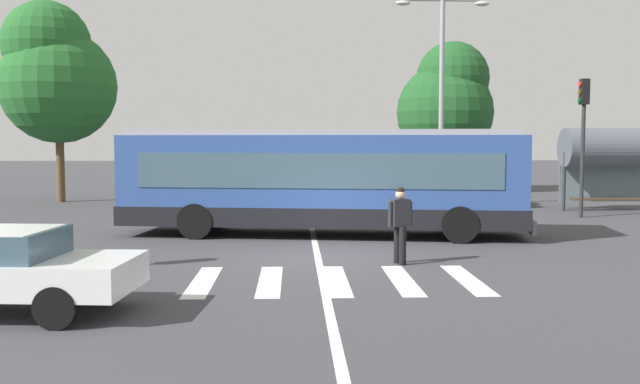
{
  "coord_description": "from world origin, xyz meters",
  "views": [
    {
      "loc": [
        -0.71,
        -15.99,
        2.74
      ],
      "look_at": [
        0.04,
        3.3,
        1.3
      ],
      "focal_mm": 38.5,
      "sensor_mm": 36.0,
      "label": 1
    }
  ],
  "objects_px": {
    "background_tree_left": "(55,74)",
    "twin_arm_street_lamp": "(442,79)",
    "parked_car_blue": "(485,186)",
    "bus_stop_shelter": "(609,149)",
    "background_tree_right": "(447,102)",
    "city_transit_bus": "(322,181)",
    "parked_car_teal": "(362,187)",
    "parked_car_charcoal": "(423,187)",
    "parked_car_white": "(237,188)",
    "parked_car_black": "(174,187)",
    "traffic_light_far_corner": "(583,125)",
    "pedestrian_crossing_street": "(400,221)",
    "parked_car_red": "(299,188)"
  },
  "relations": [
    {
      "from": "parked_car_blue",
      "to": "background_tree_right",
      "type": "height_order",
      "value": "background_tree_right"
    },
    {
      "from": "parked_car_blue",
      "to": "background_tree_left",
      "type": "xyz_separation_m",
      "value": [
        -18.92,
        1.68,
        4.94
      ]
    },
    {
      "from": "traffic_light_far_corner",
      "to": "background_tree_right",
      "type": "xyz_separation_m",
      "value": [
        -2.08,
        12.52,
        1.51
      ]
    },
    {
      "from": "background_tree_right",
      "to": "parked_car_teal",
      "type": "bearing_deg",
      "value": -125.22
    },
    {
      "from": "parked_car_blue",
      "to": "traffic_light_far_corner",
      "type": "xyz_separation_m",
      "value": [
        1.97,
        -5.41,
        2.53
      ]
    },
    {
      "from": "parked_car_blue",
      "to": "background_tree_left",
      "type": "distance_m",
      "value": 19.63
    },
    {
      "from": "parked_car_white",
      "to": "bus_stop_shelter",
      "type": "height_order",
      "value": "bus_stop_shelter"
    },
    {
      "from": "city_transit_bus",
      "to": "background_tree_left",
      "type": "distance_m",
      "value": 16.61
    },
    {
      "from": "background_tree_left",
      "to": "twin_arm_street_lamp",
      "type": "bearing_deg",
      "value": -9.86
    },
    {
      "from": "background_tree_right",
      "to": "parked_car_blue",
      "type": "bearing_deg",
      "value": -89.12
    },
    {
      "from": "background_tree_left",
      "to": "parked_car_teal",
      "type": "bearing_deg",
      "value": -8.78
    },
    {
      "from": "parked_car_teal",
      "to": "parked_car_blue",
      "type": "distance_m",
      "value": 5.43
    },
    {
      "from": "bus_stop_shelter",
      "to": "twin_arm_street_lamp",
      "type": "height_order",
      "value": "twin_arm_street_lamp"
    },
    {
      "from": "city_transit_bus",
      "to": "twin_arm_street_lamp",
      "type": "distance_m",
      "value": 10.63
    },
    {
      "from": "city_transit_bus",
      "to": "twin_arm_street_lamp",
      "type": "relative_size",
      "value": 1.37
    },
    {
      "from": "parked_car_black",
      "to": "traffic_light_far_corner",
      "type": "bearing_deg",
      "value": -19.53
    },
    {
      "from": "parked_car_charcoal",
      "to": "twin_arm_street_lamp",
      "type": "relative_size",
      "value": 0.54
    },
    {
      "from": "background_tree_left",
      "to": "background_tree_right",
      "type": "distance_m",
      "value": 19.6
    },
    {
      "from": "traffic_light_far_corner",
      "to": "twin_arm_street_lamp",
      "type": "distance_m",
      "value": 6.25
    },
    {
      "from": "parked_car_charcoal",
      "to": "bus_stop_shelter",
      "type": "xyz_separation_m",
      "value": [
        6.83,
        -2.65,
        1.65
      ]
    },
    {
      "from": "parked_car_black",
      "to": "traffic_light_far_corner",
      "type": "height_order",
      "value": "traffic_light_far_corner"
    },
    {
      "from": "pedestrian_crossing_street",
      "to": "parked_car_teal",
      "type": "relative_size",
      "value": 0.37
    },
    {
      "from": "parked_car_teal",
      "to": "parked_car_red",
      "type": "bearing_deg",
      "value": -176.51
    },
    {
      "from": "parked_car_white",
      "to": "background_tree_left",
      "type": "xyz_separation_m",
      "value": [
        -8.21,
        2.15,
        4.94
      ]
    },
    {
      "from": "city_transit_bus",
      "to": "parked_car_teal",
      "type": "relative_size",
      "value": 2.54
    },
    {
      "from": "parked_car_black",
      "to": "parked_car_teal",
      "type": "xyz_separation_m",
      "value": [
        8.05,
        -0.47,
        0.0
      ]
    },
    {
      "from": "bus_stop_shelter",
      "to": "background_tree_right",
      "type": "bearing_deg",
      "value": 112.38
    },
    {
      "from": "parked_car_red",
      "to": "parked_car_teal",
      "type": "xyz_separation_m",
      "value": [
        2.68,
        0.16,
        0.0
      ]
    },
    {
      "from": "parked_car_blue",
      "to": "city_transit_bus",
      "type": "bearing_deg",
      "value": -127.85
    },
    {
      "from": "parked_car_charcoal",
      "to": "traffic_light_far_corner",
      "type": "height_order",
      "value": "traffic_light_far_corner"
    },
    {
      "from": "parked_car_white",
      "to": "parked_car_charcoal",
      "type": "relative_size",
      "value": 1.0
    },
    {
      "from": "parked_car_blue",
      "to": "bus_stop_shelter",
      "type": "xyz_separation_m",
      "value": [
        4.06,
        -3.01,
        1.65
      ]
    },
    {
      "from": "parked_car_black",
      "to": "bus_stop_shelter",
      "type": "distance_m",
      "value": 17.87
    },
    {
      "from": "city_transit_bus",
      "to": "pedestrian_crossing_street",
      "type": "xyz_separation_m",
      "value": [
        1.55,
        -4.76,
        -0.62
      ]
    },
    {
      "from": "background_tree_right",
      "to": "twin_arm_street_lamp",
      "type": "bearing_deg",
      "value": -104.2
    },
    {
      "from": "pedestrian_crossing_street",
      "to": "parked_car_teal",
      "type": "height_order",
      "value": "pedestrian_crossing_street"
    },
    {
      "from": "parked_car_white",
      "to": "traffic_light_far_corner",
      "type": "height_order",
      "value": "traffic_light_far_corner"
    },
    {
      "from": "bus_stop_shelter",
      "to": "background_tree_left",
      "type": "relative_size",
      "value": 0.41
    },
    {
      "from": "city_transit_bus",
      "to": "parked_car_white",
      "type": "xyz_separation_m",
      "value": [
        -3.2,
        9.2,
        -0.82
      ]
    },
    {
      "from": "parked_car_red",
      "to": "pedestrian_crossing_street",
      "type": "bearing_deg",
      "value": -81.28
    },
    {
      "from": "city_transit_bus",
      "to": "background_tree_left",
      "type": "bearing_deg",
      "value": 135.16
    },
    {
      "from": "parked_car_teal",
      "to": "twin_arm_street_lamp",
      "type": "bearing_deg",
      "value": -14.35
    },
    {
      "from": "city_transit_bus",
      "to": "parked_car_black",
      "type": "relative_size",
      "value": 2.55
    },
    {
      "from": "bus_stop_shelter",
      "to": "background_tree_right",
      "type": "height_order",
      "value": "background_tree_right"
    },
    {
      "from": "parked_car_white",
      "to": "bus_stop_shelter",
      "type": "distance_m",
      "value": 15.07
    },
    {
      "from": "bus_stop_shelter",
      "to": "city_transit_bus",
      "type": "bearing_deg",
      "value": -150.07
    },
    {
      "from": "parked_car_black",
      "to": "parked_car_blue",
      "type": "height_order",
      "value": "same"
    },
    {
      "from": "pedestrian_crossing_street",
      "to": "parked_car_red",
      "type": "xyz_separation_m",
      "value": [
        -2.13,
        13.86,
        -0.2
      ]
    },
    {
      "from": "traffic_light_far_corner",
      "to": "background_tree_left",
      "type": "distance_m",
      "value": 22.19
    },
    {
      "from": "city_transit_bus",
      "to": "parked_car_blue",
      "type": "bearing_deg",
      "value": 52.15
    }
  ]
}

